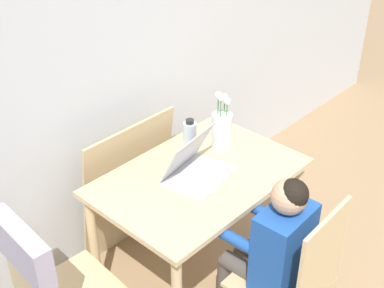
# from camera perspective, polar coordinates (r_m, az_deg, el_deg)

# --- Properties ---
(wall_back) EXTENTS (6.40, 0.05, 2.50)m
(wall_back) POSITION_cam_1_polar(r_m,az_deg,el_deg) (2.87, -10.80, 8.94)
(wall_back) COLOR silver
(wall_back) RESTS_ON ground_plane
(dining_table) EXTENTS (1.08, 0.72, 0.73)m
(dining_table) POSITION_cam_1_polar(r_m,az_deg,el_deg) (2.85, 0.72, -4.93)
(dining_table) COLOR #D6B784
(dining_table) RESTS_ON ground_plane
(chair_occupied) EXTENTS (0.41, 0.41, 0.93)m
(chair_occupied) POSITION_cam_1_polar(r_m,az_deg,el_deg) (2.63, 10.73, -14.28)
(chair_occupied) COLOR #D6B784
(chair_occupied) RESTS_ON ground_plane
(chair_spare) EXTENTS (0.46, 0.43, 0.94)m
(chair_spare) POSITION_cam_1_polar(r_m,az_deg,el_deg) (2.48, -15.47, -13.47)
(chair_spare) COLOR #D6B784
(chair_spare) RESTS_ON ground_plane
(person_seated) EXTENTS (0.31, 0.43, 1.03)m
(person_seated) POSITION_cam_1_polar(r_m,az_deg,el_deg) (2.56, 8.64, -10.53)
(person_seated) COLOR #1E4C9E
(person_seated) RESTS_ON ground_plane
(laptop) EXTENTS (0.38, 0.31, 0.24)m
(laptop) POSITION_cam_1_polar(r_m,az_deg,el_deg) (2.76, 0.24, -2.38)
(laptop) COLOR #B2B2B7
(laptop) RESTS_ON dining_table
(flower_vase) EXTENTS (0.12, 0.12, 0.33)m
(flower_vase) POSITION_cam_1_polar(r_m,az_deg,el_deg) (2.98, 3.20, 1.78)
(flower_vase) COLOR silver
(flower_vase) RESTS_ON dining_table
(water_bottle) EXTENTS (0.07, 0.07, 0.22)m
(water_bottle) POSITION_cam_1_polar(r_m,az_deg,el_deg) (2.89, -0.23, 0.58)
(water_bottle) COLOR silver
(water_bottle) RESTS_ON dining_table
(cardboard_panel) EXTENTS (0.66, 0.14, 0.87)m
(cardboard_panel) POSITION_cam_1_polar(r_m,az_deg,el_deg) (3.23, -6.78, -4.49)
(cardboard_panel) COLOR tan
(cardboard_panel) RESTS_ON ground_plane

